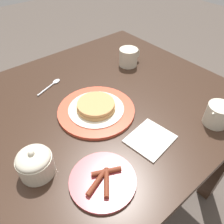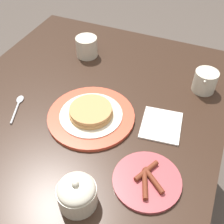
{
  "view_description": "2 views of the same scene",
  "coord_description": "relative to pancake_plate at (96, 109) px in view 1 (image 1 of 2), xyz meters",
  "views": [
    {
      "loc": [
        -0.29,
        -0.54,
        1.27
      ],
      "look_at": [
        0.07,
        -0.11,
        0.75
      ],
      "focal_mm": 35.0,
      "sensor_mm": 36.0,
      "label": 1
    },
    {
      "loc": [
        -0.52,
        -0.36,
        1.39
      ],
      "look_at": [
        0.07,
        -0.11,
        0.75
      ],
      "focal_mm": 45.0,
      "sensor_mm": 36.0,
      "label": 2
    }
  ],
  "objects": [
    {
      "name": "coffee_mug",
      "position": [
        0.32,
        0.17,
        0.03
      ],
      "size": [
        0.12,
        0.09,
        0.08
      ],
      "color": "beige",
      "rests_on": "dining_table"
    },
    {
      "name": "sugar_bowl",
      "position": [
        -0.28,
        -0.1,
        0.03
      ],
      "size": [
        0.1,
        0.1,
        0.09
      ],
      "color": "beige",
      "rests_on": "dining_table"
    },
    {
      "name": "napkin",
      "position": [
        0.05,
        -0.22,
        -0.01
      ],
      "size": [
        0.16,
        0.14,
        0.01
      ],
      "color": "silver",
      "rests_on": "dining_table"
    },
    {
      "name": "pancake_plate",
      "position": [
        0.0,
        0.0,
        0.0
      ],
      "size": [
        0.28,
        0.28,
        0.04
      ],
      "color": "#DB5138",
      "rests_on": "dining_table"
    },
    {
      "name": "dining_table",
      "position": [
        -0.05,
        0.04,
        -0.13
      ],
      "size": [
        1.25,
        0.92,
        0.72
      ],
      "color": "#332116",
      "rests_on": "ground_plane"
    },
    {
      "name": "side_plate_bacon",
      "position": [
        -0.16,
        -0.24,
        -0.01
      ],
      "size": [
        0.19,
        0.19,
        0.02
      ],
      "color": "#B2474C",
      "rests_on": "dining_table"
    },
    {
      "name": "ground_plane",
      "position": [
        -0.05,
        0.04,
        -0.74
      ],
      "size": [
        8.0,
        8.0,
        0.0
      ],
      "primitive_type": "plane",
      "color": "#51473F"
    },
    {
      "name": "spoon",
      "position": [
        -0.04,
        0.26,
        -0.01
      ],
      "size": [
        0.13,
        0.06,
        0.01
      ],
      "color": "silver",
      "rests_on": "dining_table"
    },
    {
      "name": "creamer_pitcher",
      "position": [
        0.28,
        -0.31,
        0.03
      ],
      "size": [
        0.12,
        0.08,
        0.09
      ],
      "color": "beige",
      "rests_on": "dining_table"
    }
  ]
}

